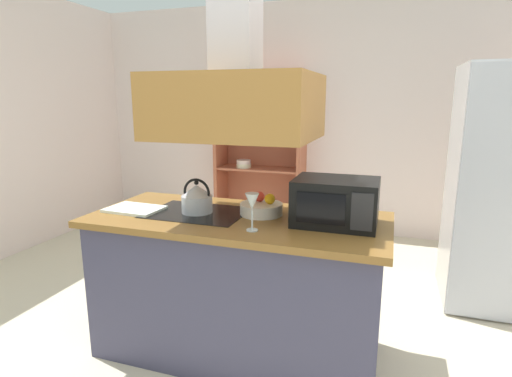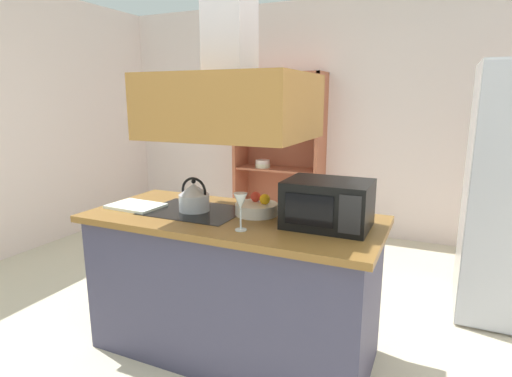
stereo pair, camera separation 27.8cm
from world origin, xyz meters
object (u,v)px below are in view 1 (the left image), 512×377
Objects in this scene: wine_glass_on_counter at (252,203)px; microwave at (336,202)px; cutting_board at (135,209)px; fruit_bowl at (262,208)px; kettle at (197,198)px; dish_cabinet at (261,162)px.

microwave is at bearing 32.60° from wine_glass_on_counter.
cutting_board is 1.26m from microwave.
microwave is 0.47m from fruit_bowl.
kettle is at bearing -166.96° from fruit_bowl.
wine_glass_on_counter is 0.34m from fruit_bowl.
dish_cabinet is 7.24× the size of fruit_bowl.
microwave reaches higher than wine_glass_on_counter.
wine_glass_on_counter reaches higher than fruit_bowl.
cutting_board is 0.86m from wine_glass_on_counter.
kettle is 0.42m from cutting_board.
cutting_board is 1.31× the size of fruit_bowl.
cutting_board is (-0.00, -2.61, 0.07)m from dish_cabinet.
kettle reaches higher than cutting_board.
wine_glass_on_counter is (0.84, -2.76, 0.22)m from dish_cabinet.
kettle is 1.04× the size of wine_glass_on_counter.
dish_cabinet reaches higher than fruit_bowl.
fruit_bowl is at bearing 98.59° from wine_glass_on_counter.
kettle is 0.63× the size of cutting_board.
microwave reaches higher than fruit_bowl.
fruit_bowl is (0.79, -2.44, 0.11)m from dish_cabinet.
dish_cabinet is 9.16× the size of wine_glass_on_counter.
fruit_bowl is at bearing -72.05° from dish_cabinet.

